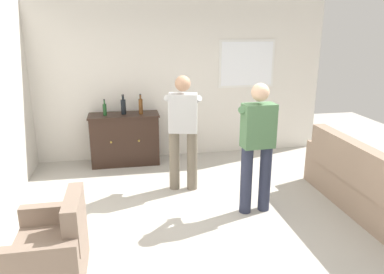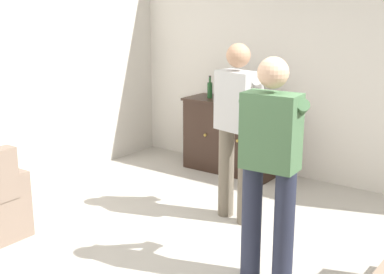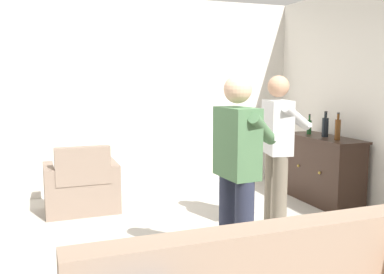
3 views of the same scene
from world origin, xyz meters
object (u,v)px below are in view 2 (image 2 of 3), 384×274
sideboard_cabinet (231,136)px  bottle_spirits_clear (210,89)px  person_standing_right (270,161)px  person_standing_left (238,124)px  bottle_wine_green (252,92)px  bottle_liquor_amber (232,89)px

sideboard_cabinet → bottle_spirits_clear: bottle_spirits_clear is taller
sideboard_cabinet → bottle_spirits_clear: 0.63m
sideboard_cabinet → person_standing_right: bearing=-51.9°
bottle_spirits_clear → person_standing_left: (1.13, -1.19, -0.06)m
person_standing_right → bottle_wine_green: bearing=123.2°
bottle_spirits_clear → person_standing_left: person_standing_left is taller
sideboard_cabinet → bottle_wine_green: bearing=-7.3°
bottle_wine_green → person_standing_left: person_standing_left is taller
bottle_wine_green → sideboard_cabinet: bearing=172.7°
sideboard_cabinet → person_standing_left: 1.55m
sideboard_cabinet → person_standing_right: person_standing_right is taller
sideboard_cabinet → bottle_wine_green: bottle_wine_green is taller
bottle_wine_green → bottle_spirits_clear: size_ratio=1.25×
bottle_spirits_clear → bottle_wine_green: bearing=-0.8°
bottle_spirits_clear → person_standing_left: size_ratio=0.16×
sideboard_cabinet → bottle_liquor_amber: (0.00, -0.00, 0.58)m
bottle_spirits_clear → person_standing_right: 2.81m
bottle_spirits_clear → person_standing_right: (1.93, -2.05, -0.06)m
person_standing_left → bottle_liquor_amber: bearing=124.0°
bottle_wine_green → person_standing_left: bearing=-65.7°
bottle_liquor_amber → bottle_spirits_clear: size_ratio=1.23×
bottle_liquor_amber → person_standing_right: size_ratio=0.20×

